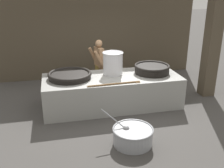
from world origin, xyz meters
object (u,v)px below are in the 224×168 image
object	(u,v)px
cook	(99,64)
prep_bowl_vegetables	(133,135)
giant_wok_far	(152,69)
giant_wok_near	(70,75)
stock_pot	(113,63)

from	to	relation	value
cook	prep_bowl_vegetables	xyz separation A→B (m)	(0.13, -3.28, -0.69)
cook	prep_bowl_vegetables	distance (m)	3.35
giant_wok_far	giant_wok_near	bearing A→B (deg)	178.51
giant_wok_near	giant_wok_far	bearing A→B (deg)	-1.49
giant_wok_near	prep_bowl_vegetables	distance (m)	2.53
giant_wok_far	cook	distance (m)	1.79
giant_wok_near	stock_pot	world-z (taller)	stock_pot
giant_wok_near	giant_wok_far	xyz separation A→B (m)	(2.33, -0.06, 0.05)
giant_wok_near	cook	world-z (taller)	cook
giant_wok_near	stock_pot	size ratio (longest dim) A/B	1.87
giant_wok_near	cook	bearing A→B (deg)	48.71
giant_wok_far	prep_bowl_vegetables	distance (m)	2.52
giant_wok_far	cook	xyz separation A→B (m)	(-1.33, 1.20, -0.10)
giant_wok_far	cook	size ratio (longest dim) A/B	0.61
giant_wok_near	prep_bowl_vegetables	xyz separation A→B (m)	(1.14, -2.14, -0.75)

